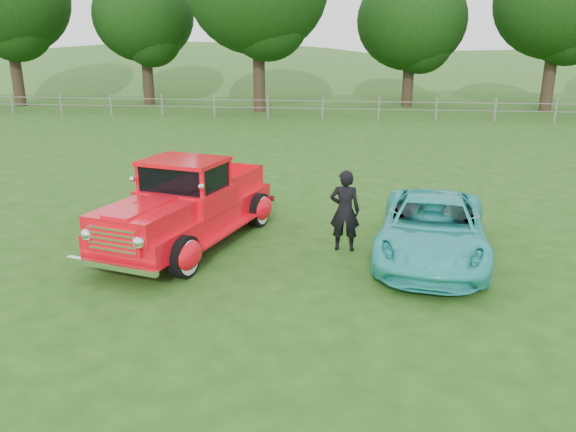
# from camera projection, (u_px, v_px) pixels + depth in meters

# --- Properties ---
(ground) EXTENTS (140.00, 140.00, 0.00)m
(ground) POSITION_uv_depth(u_px,v_px,m) (237.00, 284.00, 9.61)
(ground) COLOR #224713
(ground) RESTS_ON ground
(distant_hills) EXTENTS (116.00, 60.00, 18.00)m
(distant_hills) POSITION_uv_depth(u_px,v_px,m) (309.00, 116.00, 67.80)
(distant_hills) COLOR #326224
(distant_hills) RESTS_ON ground
(fence_line) EXTENTS (48.00, 0.12, 1.20)m
(fence_line) POSITION_uv_depth(u_px,v_px,m) (323.00, 107.00, 30.28)
(fence_line) COLOR #6D695C
(fence_line) RESTS_ON ground
(tree_far_west) EXTENTS (7.60, 7.60, 9.93)m
(tree_far_west) POSITION_uv_depth(u_px,v_px,m) (6.00, 0.00, 34.73)
(tree_far_west) COLOR #302318
(tree_far_west) RESTS_ON ground
(tree_mid_west) EXTENTS (6.40, 6.40, 8.46)m
(tree_mid_west) POSITION_uv_depth(u_px,v_px,m) (144.00, 16.00, 35.94)
(tree_mid_west) COLOR #302318
(tree_mid_west) RESTS_ON ground
(tree_near_east) EXTENTS (6.80, 6.80, 8.33)m
(tree_near_east) POSITION_uv_depth(u_px,v_px,m) (412.00, 21.00, 34.94)
(tree_near_east) COLOR #302318
(tree_near_east) RESTS_ON ground
(tree_mid_east) EXTENTS (7.20, 7.20, 9.44)m
(tree_mid_east) POSITION_uv_depth(u_px,v_px,m) (559.00, 2.00, 31.81)
(tree_mid_east) COLOR #302318
(tree_mid_east) RESTS_ON ground
(red_pickup) EXTENTS (3.12, 5.26, 1.78)m
(red_pickup) POSITION_uv_depth(u_px,v_px,m) (188.00, 206.00, 11.32)
(red_pickup) COLOR black
(red_pickup) RESTS_ON ground
(teal_sedan) EXTENTS (2.50, 4.48, 1.18)m
(teal_sedan) POSITION_uv_depth(u_px,v_px,m) (432.00, 228.00, 10.65)
(teal_sedan) COLOR #2FBCB7
(teal_sedan) RESTS_ON ground
(man) EXTENTS (0.61, 0.42, 1.63)m
(man) POSITION_uv_depth(u_px,v_px,m) (345.00, 211.00, 10.98)
(man) COLOR black
(man) RESTS_ON ground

